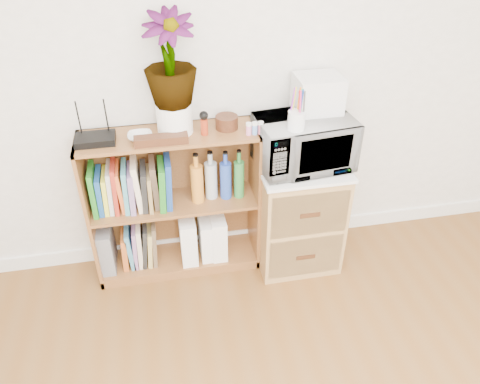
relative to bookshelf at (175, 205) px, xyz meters
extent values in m
cube|color=white|center=(0.35, 0.14, -0.42)|extent=(4.00, 0.02, 0.10)
cube|color=brown|center=(0.00, 0.00, 0.00)|extent=(1.00, 0.30, 0.95)
cube|color=#9E7542|center=(0.75, -0.08, -0.12)|extent=(0.50, 0.45, 0.70)
imported|color=silver|center=(0.75, -0.08, 0.39)|extent=(0.56, 0.41, 0.29)
cylinder|color=white|center=(0.66, -0.19, 0.59)|extent=(0.09, 0.09, 0.10)
cube|color=silver|center=(0.84, 0.01, 0.64)|extent=(0.25, 0.21, 0.20)
cube|color=black|center=(-0.38, -0.02, 0.49)|extent=(0.21, 0.14, 0.04)
imported|color=silver|center=(-0.15, -0.03, 0.49)|extent=(0.13, 0.13, 0.03)
cylinder|color=white|center=(0.04, 0.02, 0.56)|extent=(0.19, 0.19, 0.16)
imported|color=#336829|center=(0.04, 0.02, 0.88)|extent=(0.27, 0.27, 0.48)
cube|color=#3B2010|center=(-0.04, -0.10, 0.50)|extent=(0.28, 0.07, 0.05)
cylinder|color=#9F2D13|center=(0.20, -0.04, 0.52)|extent=(0.04, 0.04, 0.09)
cylinder|color=#361C0E|center=(0.33, 0.01, 0.51)|extent=(0.13, 0.13, 0.07)
cube|color=#CB707B|center=(0.46, -0.09, 0.50)|extent=(0.10, 0.04, 0.05)
cube|color=slate|center=(-0.44, 0.00, -0.26)|extent=(0.09, 0.24, 0.30)
cube|color=white|center=(0.06, -0.01, -0.25)|extent=(0.10, 0.25, 0.31)
cube|color=white|center=(0.18, -0.01, -0.27)|extent=(0.09, 0.22, 0.27)
cube|color=white|center=(0.25, -0.01, -0.26)|extent=(0.09, 0.23, 0.29)
cube|color=#237D21|center=(-0.45, 0.00, 0.17)|extent=(0.03, 0.20, 0.28)
cube|color=#17488D|center=(-0.41, 0.00, 0.15)|extent=(0.03, 0.20, 0.24)
cube|color=yellow|center=(-0.38, 0.00, 0.14)|extent=(0.03, 0.20, 0.23)
cube|color=beige|center=(-0.35, 0.00, 0.16)|extent=(0.04, 0.20, 0.27)
cube|color=#AC2D1D|center=(-0.33, 0.00, 0.17)|extent=(0.03, 0.20, 0.30)
cube|color=orange|center=(-0.30, 0.00, 0.16)|extent=(0.04, 0.20, 0.26)
cube|color=teal|center=(-0.27, 0.00, 0.16)|extent=(0.04, 0.20, 0.28)
cube|color=#85689C|center=(-0.24, 0.00, 0.15)|extent=(0.04, 0.20, 0.26)
cube|color=#FCE7C4|center=(-0.20, 0.00, 0.17)|extent=(0.05, 0.20, 0.30)
cube|color=black|center=(-0.17, 0.00, 0.15)|extent=(0.04, 0.20, 0.26)
cube|color=olive|center=(-0.13, 0.00, 0.14)|extent=(0.03, 0.20, 0.23)
cube|color=brown|center=(-0.10, 0.00, 0.17)|extent=(0.04, 0.20, 0.28)
cube|color=#207A20|center=(-0.06, 0.00, 0.16)|extent=(0.05, 0.20, 0.28)
cube|color=navy|center=(-0.03, 0.00, 0.18)|extent=(0.05, 0.20, 0.30)
cylinder|color=orange|center=(0.14, 0.00, 0.18)|extent=(0.07, 0.07, 0.31)
cylinder|color=#ABBBC2|center=(0.23, 0.00, 0.18)|extent=(0.07, 0.07, 0.30)
cylinder|color=#2749B6|center=(0.31, 0.00, 0.18)|extent=(0.07, 0.07, 0.30)
cylinder|color=#2E7E37|center=(0.39, 0.00, 0.18)|extent=(0.06, 0.06, 0.31)
cylinder|color=yellow|center=(0.46, 0.00, 0.16)|extent=(0.07, 0.07, 0.27)
cylinder|color=#A3ABB6|center=(0.54, 0.00, 0.16)|extent=(0.07, 0.07, 0.27)
cube|color=#BD5921|center=(-0.33, 0.00, -0.29)|extent=(0.04, 0.19, 0.23)
cube|color=teal|center=(-0.30, 0.00, -0.27)|extent=(0.04, 0.19, 0.27)
cube|color=#95679B|center=(-0.27, 0.00, -0.27)|extent=(0.04, 0.19, 0.27)
cube|color=beige|center=(-0.24, 0.00, -0.26)|extent=(0.04, 0.19, 0.29)
cube|color=black|center=(-0.21, 0.00, -0.26)|extent=(0.06, 0.19, 0.29)
cube|color=tan|center=(-0.18, 0.00, -0.28)|extent=(0.05, 0.19, 0.25)
cube|color=brown|center=(-0.15, 0.00, -0.26)|extent=(0.04, 0.19, 0.30)
camera|label=1|loc=(-0.05, -2.30, 1.66)|focal=35.00mm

